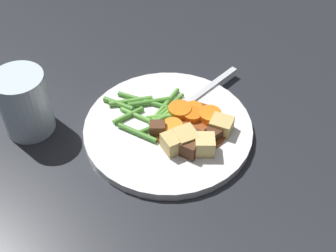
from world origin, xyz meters
TOP-DOWN VIEW (x-y plane):
  - ground_plane at (0.00, 0.00)m, footprint 3.00×3.00m
  - dinner_plate at (0.00, 0.00)m, footprint 0.25×0.25m
  - stew_sauce at (0.03, -0.00)m, footprint 0.11×0.11m
  - carrot_slice_0 at (0.01, -0.01)m, footprint 0.04×0.04m
  - carrot_slice_1 at (0.06, 0.02)m, footprint 0.04×0.04m
  - carrot_slice_2 at (0.03, 0.02)m, footprint 0.03×0.03m
  - carrot_slice_3 at (0.04, 0.04)m, footprint 0.03×0.03m
  - carrot_slice_4 at (0.01, 0.03)m, footprint 0.05×0.05m
  - potato_chunk_0 at (0.06, -0.04)m, footprint 0.03×0.03m
  - potato_chunk_1 at (0.08, 0.00)m, footprint 0.04×0.04m
  - potato_chunk_2 at (0.01, -0.04)m, footprint 0.04×0.04m
  - potato_chunk_3 at (0.03, -0.04)m, footprint 0.04×0.04m
  - meat_chunk_0 at (-0.01, -0.02)m, footprint 0.02×0.02m
  - meat_chunk_1 at (0.07, -0.02)m, footprint 0.03×0.03m
  - meat_chunk_2 at (0.04, -0.05)m, footprint 0.03×0.04m
  - meat_chunk_3 at (0.05, -0.03)m, footprint 0.03×0.03m
  - green_bean_0 at (-0.04, -0.02)m, footprint 0.06×0.03m
  - green_bean_1 at (0.00, 0.02)m, footprint 0.06×0.04m
  - green_bean_2 at (-0.01, 0.03)m, footprint 0.05×0.07m
  - green_bean_3 at (-0.01, 0.00)m, footprint 0.07×0.05m
  - green_bean_4 at (-0.08, 0.04)m, footprint 0.05×0.03m
  - green_bean_5 at (-0.06, 0.01)m, footprint 0.04×0.04m
  - green_bean_6 at (-0.01, 0.04)m, footprint 0.04×0.08m
  - green_bean_7 at (-0.05, 0.05)m, footprint 0.08×0.03m
  - green_bean_8 at (0.00, 0.02)m, footprint 0.07×0.02m
  - green_bean_9 at (-0.01, 0.01)m, footprint 0.04×0.05m
  - green_bean_10 at (-0.04, 0.01)m, footprint 0.07×0.04m
  - green_bean_11 at (-0.06, 0.04)m, footprint 0.07×0.03m
  - green_bean_12 at (-0.03, 0.04)m, footprint 0.07×0.03m
  - fork at (0.04, 0.07)m, footprint 0.12×0.15m
  - water_glass at (-0.21, -0.01)m, footprint 0.07×0.07m

SIDE VIEW (x-z plane):
  - ground_plane at x=0.00m, z-range 0.00..0.00m
  - dinner_plate at x=0.00m, z-range 0.00..0.01m
  - stew_sauce at x=0.03m, z-range 0.01..0.02m
  - fork at x=0.04m, z-range 0.01..0.02m
  - green_bean_2 at x=-0.01m, z-range 0.01..0.02m
  - green_bean_9 at x=-0.01m, z-range 0.01..0.02m
  - green_bean_10 at x=-0.04m, z-range 0.01..0.02m
  - green_bean_6 at x=-0.01m, z-range 0.01..0.02m
  - green_bean_1 at x=0.00m, z-range 0.01..0.02m
  - green_bean_8 at x=0.00m, z-range 0.01..0.02m
  - green_bean_7 at x=-0.05m, z-range 0.01..0.02m
  - green_bean_3 at x=-0.01m, z-range 0.01..0.02m
  - green_bean_0 at x=-0.04m, z-range 0.01..0.02m
  - green_bean_5 at x=-0.06m, z-range 0.01..0.02m
  - green_bean_4 at x=-0.08m, z-range 0.01..0.02m
  - green_bean_12 at x=-0.03m, z-range 0.01..0.02m
  - green_bean_11 at x=-0.06m, z-range 0.01..0.02m
  - carrot_slice_3 at x=0.04m, z-range 0.01..0.02m
  - carrot_slice_2 at x=0.03m, z-range 0.01..0.02m
  - carrot_slice_0 at x=0.01m, z-range 0.01..0.02m
  - carrot_slice_4 at x=0.01m, z-range 0.01..0.03m
  - carrot_slice_1 at x=0.06m, z-range 0.01..0.03m
  - meat_chunk_1 at x=0.07m, z-range 0.01..0.03m
  - meat_chunk_0 at x=-0.01m, z-range 0.01..0.03m
  - meat_chunk_3 at x=0.05m, z-range 0.01..0.03m
  - potato_chunk_1 at x=0.08m, z-range 0.01..0.03m
  - meat_chunk_2 at x=0.04m, z-range 0.01..0.04m
  - potato_chunk_2 at x=0.01m, z-range 0.01..0.04m
  - potato_chunk_0 at x=0.06m, z-range 0.01..0.04m
  - potato_chunk_3 at x=0.03m, z-range 0.01..0.04m
  - water_glass at x=-0.21m, z-range 0.00..0.10m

